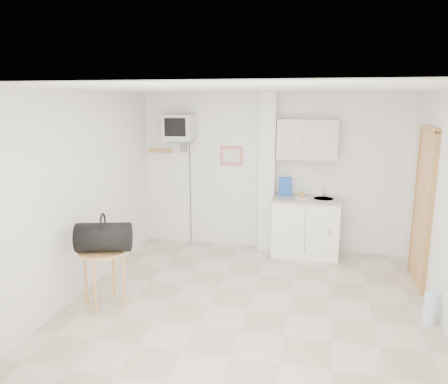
% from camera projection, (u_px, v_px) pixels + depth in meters
% --- Properties ---
extents(ground, '(4.50, 4.50, 0.00)m').
position_uv_depth(ground, '(247.00, 309.00, 5.08)').
color(ground, '#C3B59D').
rests_on(ground, ground).
extents(room_envelope, '(4.24, 4.54, 2.55)m').
position_uv_depth(room_envelope, '(272.00, 179.00, 4.79)').
color(room_envelope, white).
rests_on(room_envelope, ground).
extents(kitchenette, '(1.03, 0.58, 2.10)m').
position_uv_depth(kitchenette, '(306.00, 205.00, 6.71)').
color(kitchenette, white).
rests_on(kitchenette, ground).
extents(crt_television, '(0.44, 0.45, 2.15)m').
position_uv_depth(crt_television, '(179.00, 129.00, 6.91)').
color(crt_television, slate).
rests_on(crt_television, ground).
extents(round_table, '(0.56, 0.56, 0.69)m').
position_uv_depth(round_table, '(103.00, 259.00, 5.04)').
color(round_table, '#C9884B').
rests_on(round_table, ground).
extents(duffel_bag, '(0.67, 0.48, 0.45)m').
position_uv_depth(duffel_bag, '(104.00, 237.00, 4.94)').
color(duffel_bag, black).
rests_on(duffel_bag, round_table).
extents(water_bottle, '(0.13, 0.13, 0.40)m').
position_uv_depth(water_bottle, '(430.00, 308.00, 4.71)').
color(water_bottle, '#B4D9EE').
rests_on(water_bottle, ground).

